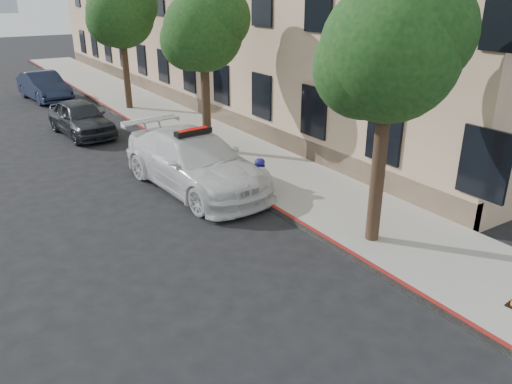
{
  "coord_description": "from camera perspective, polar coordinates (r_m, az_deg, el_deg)",
  "views": [
    {
      "loc": [
        -4.78,
        -9.06,
        5.41
      ],
      "look_at": [
        1.06,
        0.01,
        1.0
      ],
      "focal_mm": 35.0,
      "sensor_mm": 36.0,
      "label": 1
    }
  ],
  "objects": [
    {
      "name": "ground",
      "position": [
        11.58,
        -4.44,
        -5.68
      ],
      "size": [
        120.0,
        120.0,
        0.0
      ],
      "primitive_type": "plane",
      "color": "black",
      "rests_on": "ground"
    },
    {
      "name": "sidewalk",
      "position": [
        21.49,
        -8.86,
        7.59
      ],
      "size": [
        3.2,
        50.0,
        0.15
      ],
      "primitive_type": "cube",
      "color": "gray",
      "rests_on": "ground"
    },
    {
      "name": "curb_strip",
      "position": [
        20.94,
        -12.71,
        6.92
      ],
      "size": [
        0.12,
        50.0,
        0.15
      ],
      "primitive_type": "cube",
      "color": "maroon",
      "rests_on": "ground"
    },
    {
      "name": "tree_near",
      "position": [
        10.5,
        15.23,
        15.29
      ],
      "size": [
        2.92,
        2.82,
        5.62
      ],
      "color": "black",
      "rests_on": "sidewalk"
    },
    {
      "name": "tree_mid",
      "position": [
        16.95,
        -5.94,
        17.89
      ],
      "size": [
        2.77,
        2.64,
        5.43
      ],
      "color": "black",
      "rests_on": "sidewalk"
    },
    {
      "name": "tree_far",
      "position": [
        24.32,
        -15.14,
        19.1
      ],
      "size": [
        3.1,
        3.0,
        5.81
      ],
      "color": "black",
      "rests_on": "sidewalk"
    },
    {
      "name": "police_car",
      "position": [
        14.46,
        -7.03,
        3.52
      ],
      "size": [
        2.79,
        5.77,
        1.77
      ],
      "rotation": [
        0.0,
        0.0,
        0.09
      ],
      "color": "silver",
      "rests_on": "ground"
    },
    {
      "name": "parked_car_mid",
      "position": [
        21.03,
        -19.39,
        7.99
      ],
      "size": [
        1.99,
        4.16,
        1.37
      ],
      "primitive_type": "imported",
      "rotation": [
        0.0,
        0.0,
        0.1
      ],
      "color": "#212329",
      "rests_on": "ground"
    },
    {
      "name": "parked_car_far",
      "position": [
        28.58,
        -23.07,
        11.05
      ],
      "size": [
        2.03,
        4.52,
        1.44
      ],
      "primitive_type": "imported",
      "rotation": [
        0.0,
        0.0,
        0.12
      ],
      "color": "#141B32",
      "rests_on": "ground"
    },
    {
      "name": "fire_hydrant",
      "position": [
        13.86,
        0.42,
        1.97
      ],
      "size": [
        0.4,
        0.36,
        0.94
      ],
      "rotation": [
        0.0,
        0.0,
        -0.41
      ],
      "color": "white",
      "rests_on": "sidewalk"
    }
  ]
}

